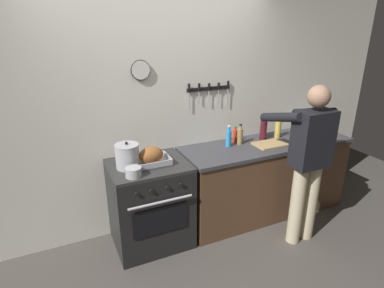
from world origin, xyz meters
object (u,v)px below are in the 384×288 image
object	(u,v)px
cutting_board	(270,144)
bottle_hot_sauce	(235,136)
bottle_vinegar	(240,136)
person_cook	(309,156)
bottle_wine_red	(263,129)
saucepan	(133,172)
stove	(150,204)
bottle_soy_sauce	(264,130)
bottle_dish_soap	(229,138)
bottle_cooking_oil	(278,128)
stock_pot	(127,156)
roasting_pan	(151,156)

from	to	relation	value
cutting_board	bottle_hot_sauce	xyz separation A→B (m)	(-0.31, 0.25, 0.07)
cutting_board	bottle_vinegar	world-z (taller)	bottle_vinegar
person_cook	cutting_board	bearing A→B (deg)	16.79
person_cook	bottle_wine_red	distance (m)	0.71
saucepan	bottle_hot_sauce	bearing A→B (deg)	16.62
stove	bottle_soy_sauce	distance (m)	1.62
stove	bottle_dish_soap	world-z (taller)	bottle_dish_soap
bottle_soy_sauce	saucepan	bearing A→B (deg)	-166.51
bottle_cooking_oil	bottle_hot_sauce	distance (m)	0.56
bottle_hot_sauce	stock_pot	bearing A→B (deg)	-172.32
bottle_dish_soap	cutting_board	bearing A→B (deg)	-19.76
bottle_cooking_oil	bottle_dish_soap	xyz separation A→B (m)	(-0.69, -0.02, -0.01)
bottle_dish_soap	person_cook	bearing A→B (deg)	-53.66
cutting_board	bottle_wine_red	xyz separation A→B (m)	(0.03, 0.18, 0.12)
stove	bottle_hot_sauce	size ratio (longest dim) A/B	4.90
bottle_vinegar	bottle_wine_red	bearing A→B (deg)	1.21
roasting_pan	bottle_vinegar	xyz separation A→B (m)	(1.08, 0.11, 0.02)
bottle_hot_sauce	person_cook	bearing A→B (deg)	-65.08
roasting_pan	bottle_vinegar	size ratio (longest dim) A/B	1.51
bottle_soy_sauce	bottle_dish_soap	size ratio (longest dim) A/B	0.80
stove	bottle_hot_sauce	distance (m)	1.23
bottle_hot_sauce	bottle_dish_soap	distance (m)	0.17
cutting_board	bottle_soy_sauce	bearing A→B (deg)	67.65
stock_pot	bottle_dish_soap	distance (m)	1.15
stove	bottle_soy_sauce	size ratio (longest dim) A/B	4.66
saucepan	bottle_cooking_oil	size ratio (longest dim) A/B	0.53
bottle_vinegar	bottle_dish_soap	xyz separation A→B (m)	(-0.16, -0.01, 0.00)
person_cook	saucepan	bearing A→B (deg)	87.49
roasting_pan	saucepan	distance (m)	0.30
bottle_soy_sauce	bottle_hot_sauce	bearing A→B (deg)	-176.52
stove	bottle_wine_red	xyz separation A→B (m)	(1.43, 0.10, 0.58)
saucepan	bottle_hot_sauce	xyz separation A→B (m)	(1.29, 0.39, 0.03)
bottle_wine_red	bottle_vinegar	distance (m)	0.32
person_cook	saucepan	xyz separation A→B (m)	(-1.65, 0.39, -0.01)
bottle_vinegar	bottle_hot_sauce	world-z (taller)	bottle_vinegar
person_cook	roasting_pan	xyz separation A→B (m)	(-1.43, 0.59, 0.03)
saucepan	cutting_board	world-z (taller)	saucepan
stove	bottle_vinegar	xyz separation A→B (m)	(1.11, 0.10, 0.55)
stove	bottle_vinegar	distance (m)	1.24
person_cook	cutting_board	size ratio (longest dim) A/B	4.61
bottle_vinegar	bottle_hot_sauce	size ratio (longest dim) A/B	1.27
saucepan	bottle_vinegar	world-z (taller)	bottle_vinegar
roasting_pan	bottle_cooking_oil	distance (m)	1.62
person_cook	roasting_pan	distance (m)	1.54
person_cook	bottle_soy_sauce	xyz separation A→B (m)	(0.06, 0.80, 0.03)
person_cook	bottle_soy_sauce	bearing A→B (deg)	6.55
cutting_board	bottle_vinegar	xyz separation A→B (m)	(-0.30, 0.17, 0.09)
person_cook	bottle_dish_soap	xyz separation A→B (m)	(-0.51, 0.69, 0.05)
cutting_board	stove	bearing A→B (deg)	176.91
person_cook	bottle_soy_sauce	size ratio (longest dim) A/B	8.59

